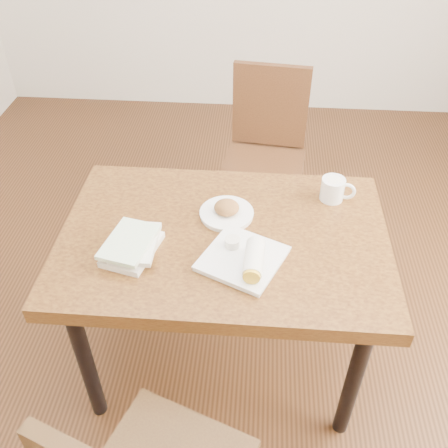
# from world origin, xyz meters

# --- Properties ---
(ground) EXTENTS (4.00, 5.00, 0.01)m
(ground) POSITION_xyz_m (0.00, 0.00, -0.01)
(ground) COLOR #472814
(ground) RESTS_ON ground
(table) EXTENTS (1.20, 0.81, 0.75)m
(table) POSITION_xyz_m (0.00, 0.00, 0.67)
(table) COLOR brown
(table) RESTS_ON ground
(chair_far) EXTENTS (0.47, 0.47, 0.95)m
(chair_far) POSITION_xyz_m (0.15, 0.96, 0.55)
(chair_far) COLOR #4A2A15
(chair_far) RESTS_ON ground
(plate_scone) EXTENTS (0.21, 0.21, 0.07)m
(plate_scone) POSITION_xyz_m (0.00, 0.11, 0.77)
(plate_scone) COLOR white
(plate_scone) RESTS_ON table
(coffee_mug) EXTENTS (0.14, 0.09, 0.09)m
(coffee_mug) POSITION_xyz_m (0.41, 0.25, 0.80)
(coffee_mug) COLOR white
(coffee_mug) RESTS_ON table
(plate_burrito) EXTENTS (0.34, 0.34, 0.09)m
(plate_burrito) POSITION_xyz_m (0.09, -0.15, 0.78)
(plate_burrito) COLOR white
(plate_burrito) RESTS_ON table
(book_stack) EXTENTS (0.20, 0.25, 0.06)m
(book_stack) POSITION_xyz_m (-0.31, -0.11, 0.78)
(book_stack) COLOR white
(book_stack) RESTS_ON table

